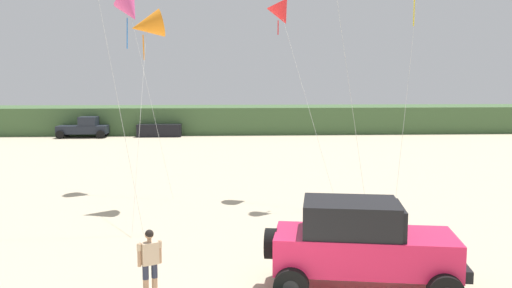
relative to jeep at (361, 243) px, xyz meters
The scene contains 8 objects.
dune_ridge 43.96m from the jeep, 95.10° to the left, with size 90.00×8.13×2.70m, color #426038.
jeep is the anchor object (origin of this frame).
person_watching 5.19m from the jeep, behind, with size 0.57×0.43×1.67m.
distant_pickup 41.99m from the jeep, 113.12° to the left, with size 4.62×2.42×1.98m.
distant_sedan 40.27m from the jeep, 103.61° to the left, with size 4.20×1.70×1.20m, color black.
kite_white_parafoil 17.59m from the jeep, 119.42° to the left, with size 3.00×3.94×9.46m.
kite_green_box 13.38m from the jeep, 123.33° to the left, with size 1.64×5.80×8.32m.
kite_purple_stunt 13.89m from the jeep, 93.37° to the left, with size 2.55×4.79×8.93m.
Camera 1 is at (-0.58, -9.90, 5.15)m, focal length 37.45 mm.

